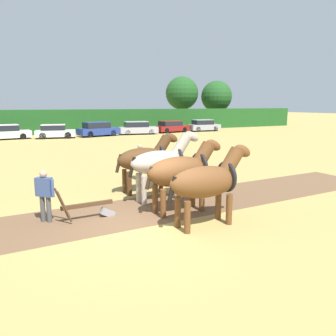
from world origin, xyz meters
name	(u,v)px	position (x,y,z in m)	size (l,w,h in m)	color
ground_plane	(145,225)	(0.00, 0.00, 0.00)	(240.00, 240.00, 0.00)	#A88E4C
plowed_furrow_strip	(43,226)	(-2.61, 1.24, 0.00)	(26.99, 2.90, 0.01)	brown
hedgerow	(33,122)	(0.00, 32.57, 1.42)	(78.71, 1.51, 2.85)	#1E511E
tree_center	(182,93)	(22.16, 37.15, 5.15)	(5.06, 5.06, 7.70)	brown
tree_center_right	(217,97)	(28.53, 36.94, 4.73)	(5.03, 5.03, 7.26)	#4C3823
draft_horse_lead_left	(208,181)	(1.61, -0.76, 1.29)	(2.85, 0.98, 2.33)	brown
draft_horse_lead_right	(182,171)	(1.57, 0.64, 1.33)	(2.83, 1.05, 2.35)	brown
draft_horse_trail_left	(162,162)	(1.55, 2.04, 1.40)	(2.86, 0.92, 2.52)	#B2A38E
draft_horse_trail_right	(145,159)	(1.50, 3.44, 1.32)	(2.74, 0.97, 2.36)	#513319
plow	(92,208)	(-1.18, 1.27, 0.32)	(1.76, 0.47, 1.13)	#4C331E
farmer_at_plow	(45,193)	(-2.45, 1.60, 0.89)	(0.49, 0.46, 1.55)	#4C4C4C
farmer_beside_team	(140,159)	(2.06, 5.34, 0.97)	(0.38, 0.62, 1.67)	#28334C
parked_car_center_left	(5,132)	(-3.02, 28.17, 0.71)	(4.64, 2.22, 1.47)	silver
parked_car_center	(55,132)	(1.55, 27.16, 0.69)	(4.18, 2.46, 1.42)	silver
parked_car_center_right	(98,129)	(6.07, 27.26, 0.76)	(4.69, 2.57, 1.57)	navy
parked_car_right	(138,128)	(10.85, 27.59, 0.72)	(4.68, 2.57, 1.50)	#A8A8B2
parked_car_far_right	(171,127)	(15.64, 28.23, 0.70)	(4.67, 2.43, 1.43)	maroon
parked_car_end_right	(204,126)	(20.28, 28.02, 0.73)	(4.23, 2.03, 1.50)	#9E9EA8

